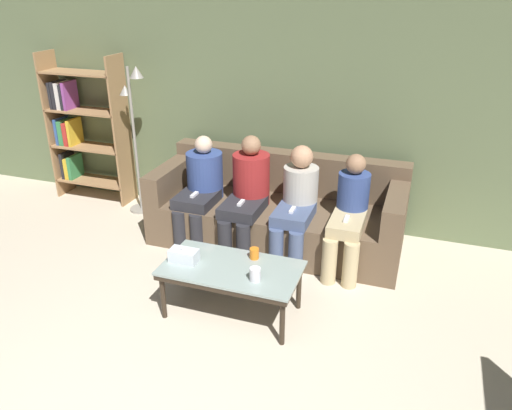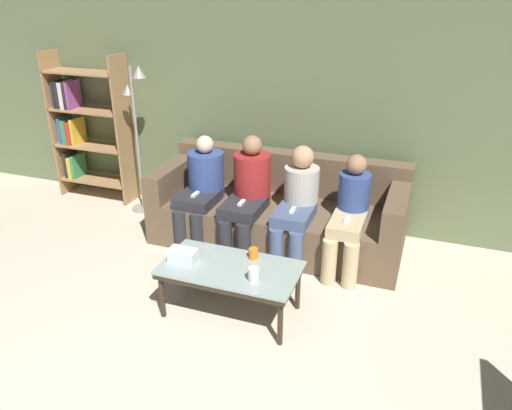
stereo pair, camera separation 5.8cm
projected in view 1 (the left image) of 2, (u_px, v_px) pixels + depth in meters
wall_back at (296, 99)px, 4.96m from camera, size 12.00×0.06×2.60m
couch at (278, 212)px, 4.90m from camera, size 2.40×0.95×0.82m
coffee_table at (231, 272)px, 3.78m from camera, size 1.05×0.56×0.41m
cup_near_left at (254, 253)px, 3.86m from camera, size 0.07×0.07×0.09m
cup_near_right at (255, 274)px, 3.57m from camera, size 0.08×0.08×0.10m
tissue_box at (184, 255)px, 3.81m from camera, size 0.22×0.12×0.13m
bookshelf at (80, 128)px, 5.70m from camera, size 0.92×0.32×1.68m
standing_lamp at (135, 125)px, 5.27m from camera, size 0.31×0.26×1.60m
seated_person_left_end at (201, 186)px, 4.83m from camera, size 0.35×0.66×1.04m
seated_person_mid_left at (247, 191)px, 4.67m from camera, size 0.35×0.71×1.09m
seated_person_mid_right at (297, 201)px, 4.53m from camera, size 0.32×0.68×1.04m
seated_person_right_end at (349, 212)px, 4.36m from camera, size 0.31×0.69×1.02m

